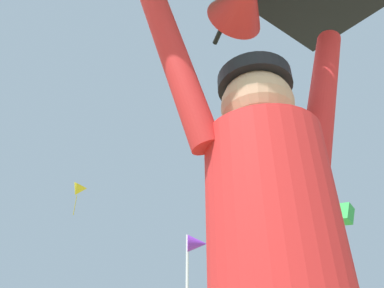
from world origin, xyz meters
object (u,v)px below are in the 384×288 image
Objects in this scene: distant_kite_yellow_far_center at (78,190)px; marker_flag at (196,256)px; distant_kite_green_overhead_distant at (258,105)px; distant_kite_green_mid_right at (345,214)px.

marker_flag is (7.16, -20.29, -9.18)m from distant_kite_yellow_far_center.
distant_kite_green_mid_right is at bearing -83.38° from distant_kite_green_overhead_distant.
distant_kite_green_overhead_distant is (-1.03, 8.87, 14.08)m from distant_kite_green_mid_right.
distant_kite_yellow_far_center is at bearing 153.27° from distant_kite_green_mid_right.
distant_kite_green_overhead_distant reaches higher than distant_kite_yellow_far_center.
marker_flag is at bearing -128.29° from distant_kite_green_mid_right.
distant_kite_yellow_far_center is 1.26× the size of marker_flag.
marker_flag is (-8.40, -20.81, -19.03)m from distant_kite_green_overhead_distant.
distant_kite_yellow_far_center is 2.90× the size of distant_kite_green_overhead_distant.
distant_kite_yellow_far_center is at bearing 109.43° from marker_flag.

